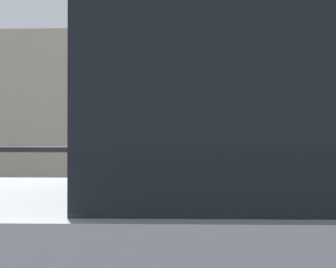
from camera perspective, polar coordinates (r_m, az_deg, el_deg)
parking_meter at (r=3.96m, az=-2.73°, el=-2.76°), size 0.19×0.20×1.42m
pedestrian_at_meter at (r=4.12m, az=4.78°, el=-4.40°), size 0.59×0.63×1.63m
background_railing at (r=5.88m, az=-1.77°, el=-4.26°), size 24.06×0.06×1.14m
backdrop_wall at (r=9.59m, az=-0.13°, el=0.70°), size 32.00×0.50×3.07m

